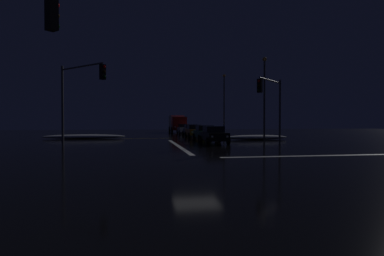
% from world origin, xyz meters
% --- Properties ---
extents(ground, '(120.00, 120.00, 0.10)m').
position_xyz_m(ground, '(0.00, 0.00, -0.05)').
color(ground, black).
extents(stop_line_north, '(0.35, 14.85, 0.01)m').
position_xyz_m(stop_line_north, '(0.00, 8.65, 0.00)').
color(stop_line_north, white).
rests_on(stop_line_north, ground).
extents(centre_line_ns, '(22.00, 0.15, 0.01)m').
position_xyz_m(centre_line_ns, '(0.00, 20.25, 0.00)').
color(centre_line_ns, yellow).
rests_on(centre_line_ns, ground).
extents(crosswalk_bar_east, '(14.85, 0.40, 0.01)m').
position_xyz_m(crosswalk_bar_east, '(8.75, 0.00, 0.00)').
color(crosswalk_bar_east, white).
rests_on(crosswalk_bar_east, ground).
extents(snow_bank_left_curb, '(9.18, 1.50, 0.49)m').
position_xyz_m(snow_bank_left_curb, '(-9.45, 20.66, 0.25)').
color(snow_bank_left_curb, white).
rests_on(snow_bank_left_curb, ground).
extents(snow_bank_right_curb, '(7.02, 1.50, 0.51)m').
position_xyz_m(snow_bank_right_curb, '(9.45, 15.70, 0.26)').
color(snow_bank_right_curb, white).
rests_on(snow_bank_right_curb, ground).
extents(sedan_black, '(2.02, 4.33, 1.57)m').
position_xyz_m(sedan_black, '(3.48, 10.64, 0.80)').
color(sedan_black, black).
rests_on(sedan_black, ground).
extents(sedan_green, '(2.02, 4.33, 1.57)m').
position_xyz_m(sedan_green, '(3.73, 15.87, 0.80)').
color(sedan_green, '#14512D').
rests_on(sedan_green, ground).
extents(sedan_orange, '(2.02, 4.33, 1.57)m').
position_xyz_m(sedan_orange, '(3.63, 21.75, 0.80)').
color(sedan_orange, '#C66014').
rests_on(sedan_orange, ground).
extents(sedan_gray, '(2.02, 4.33, 1.57)m').
position_xyz_m(sedan_gray, '(4.05, 27.18, 0.80)').
color(sedan_gray, slate).
rests_on(sedan_gray, ground).
extents(sedan_white, '(2.02, 4.33, 1.57)m').
position_xyz_m(sedan_white, '(3.86, 33.12, 0.80)').
color(sedan_white, silver).
rests_on(sedan_white, ground).
extents(box_truck, '(2.68, 8.28, 3.08)m').
position_xyz_m(box_truck, '(3.54, 40.07, 1.71)').
color(box_truck, red).
rests_on(box_truck, ground).
extents(traffic_signal_ne, '(3.41, 3.41, 5.64)m').
position_xyz_m(traffic_signal_ne, '(7.66, 7.66, 3.92)').
color(traffic_signal_ne, '#4C4C51').
rests_on(traffic_signal_ne, ground).
extents(traffic_signal_nw, '(3.79, 3.79, 6.34)m').
position_xyz_m(traffic_signal_nw, '(-7.57, 7.57, 4.42)').
color(traffic_signal_nw, '#4C4C51').
rests_on(traffic_signal_nw, ground).
extents(streetlamp_right_near, '(0.44, 0.44, 8.70)m').
position_xyz_m(streetlamp_right_near, '(9.75, 14.25, 5.04)').
color(streetlamp_right_near, '#424247').
rests_on(streetlamp_right_near, ground).
extents(streetlamp_right_far, '(0.44, 0.44, 9.31)m').
position_xyz_m(streetlamp_right_far, '(9.75, 30.25, 5.35)').
color(streetlamp_right_far, '#424247').
rests_on(streetlamp_right_far, ground).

